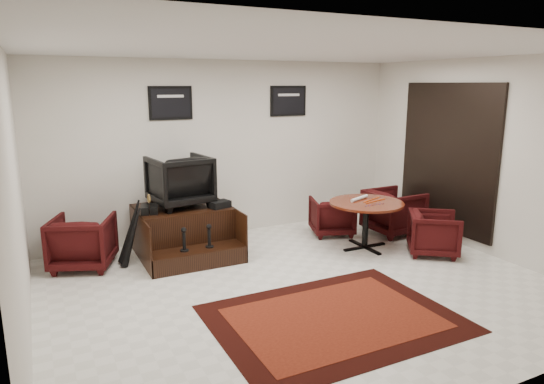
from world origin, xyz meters
The scene contains 16 objects.
ground centered at (0.00, 0.00, 0.00)m, with size 6.00×6.00×0.00m, color white.
room_shell centered at (0.41, 0.12, 1.79)m, with size 6.02×5.02×2.81m.
area_rug centered at (-0.13, -0.87, 0.01)m, with size 2.53×1.89×0.01m.
shine_podium centered at (-0.95, 1.82, 0.32)m, with size 1.33×1.37×0.68m.
shine_chair centered at (-0.95, 1.96, 1.09)m, with size 0.80×0.75×0.82m, color black.
shoes_pair centered at (-1.45, 1.76, 0.74)m, with size 0.29×0.34×0.11m.
polish_kit centered at (-0.48, 1.61, 0.73)m, with size 0.29×0.20×0.10m, color black.
umbrella_black centered at (-1.73, 1.64, 0.42)m, with size 0.31×0.12×0.83m, color black, non-canonical shape.
umbrella_hooked centered at (-1.72, 1.78, 0.46)m, with size 0.34×0.13×0.91m, color black, non-canonical shape.
armchair_side centered at (-2.33, 1.88, 0.39)m, with size 0.76×0.71×0.78m, color black.
meeting_table centered at (1.55, 0.84, 0.63)m, with size 1.10×1.10×0.72m.
table_chair_back centered at (1.48, 1.65, 0.34)m, with size 0.66×0.62×0.68m, color black.
table_chair_window centered at (2.43, 1.24, 0.40)m, with size 0.79×0.74×0.81m, color black.
table_chair_corner centered at (2.28, 0.18, 0.34)m, with size 0.67×0.63×0.69m, color black.
paper_roll centered at (1.53, 0.99, 0.74)m, with size 0.05×0.05×0.42m, color silver.
table_clutter centered at (1.66, 0.81, 0.72)m, with size 0.56×0.40×0.01m.
Camera 1 is at (-2.80, -4.80, 2.43)m, focal length 32.00 mm.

